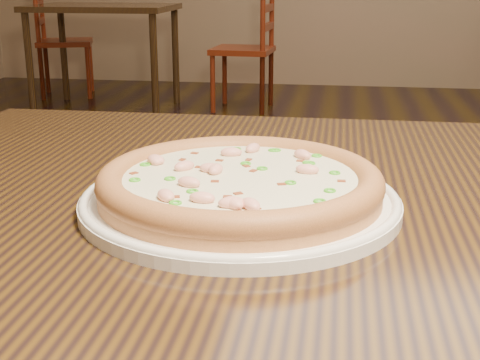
# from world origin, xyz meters

# --- Properties ---
(hero_table) EXTENTS (1.20, 0.80, 0.75)m
(hero_table) POSITION_xyz_m (-0.27, -0.83, 0.65)
(hero_table) COLOR black
(hero_table) RESTS_ON ground
(plate) EXTENTS (0.32, 0.32, 0.02)m
(plate) POSITION_xyz_m (-0.39, -0.88, 0.76)
(plate) COLOR white
(plate) RESTS_ON hero_table
(pizza) EXTENTS (0.29, 0.29, 0.03)m
(pizza) POSITION_xyz_m (-0.39, -0.88, 0.78)
(pizza) COLOR tan
(pizza) RESTS_ON plate
(bg_table_left) EXTENTS (1.00, 0.70, 0.75)m
(bg_table_left) POSITION_xyz_m (-2.00, 3.20, 0.65)
(bg_table_left) COLOR black
(bg_table_left) RESTS_ON ground
(chair_a) EXTENTS (0.53, 0.53, 0.95)m
(chair_a) POSITION_xyz_m (-2.56, 3.65, 0.44)
(chair_a) COLOR #63200A
(chair_a) RESTS_ON ground
(chair_b) EXTENTS (0.45, 0.45, 0.95)m
(chair_b) POSITION_xyz_m (-0.95, 3.33, 0.44)
(chair_b) COLOR #63200A
(chair_b) RESTS_ON ground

